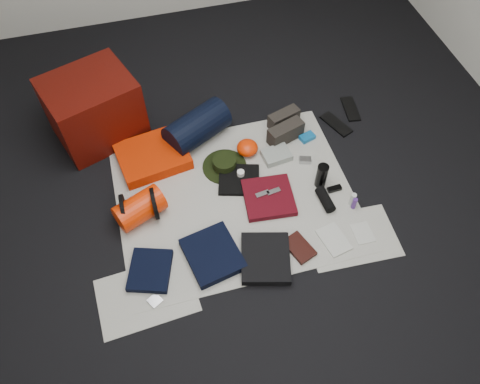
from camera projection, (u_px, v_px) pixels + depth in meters
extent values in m
cube|color=black|center=(235.00, 199.00, 3.24)|extent=(4.50, 4.50, 0.02)
cube|color=silver|center=(235.00, 198.00, 3.22)|extent=(1.60, 1.30, 0.01)
cube|color=silver|center=(147.00, 295.00, 2.81)|extent=(0.61, 0.44, 0.00)
cube|color=silver|center=(351.00, 237.00, 3.05)|extent=(0.60, 0.43, 0.00)
cube|color=#4C0B05|center=(94.00, 109.00, 3.38)|extent=(0.73, 0.67, 0.50)
cube|color=red|center=(153.00, 156.00, 3.38)|extent=(0.54, 0.47, 0.09)
cylinder|color=red|center=(140.00, 208.00, 3.06)|extent=(0.37, 0.30, 0.19)
cylinder|color=black|center=(124.00, 210.00, 3.03)|extent=(0.02, 0.22, 0.22)
cylinder|color=black|center=(155.00, 204.00, 3.06)|extent=(0.02, 0.22, 0.22)
cylinder|color=black|center=(197.00, 127.00, 3.44)|extent=(0.54, 0.44, 0.25)
cylinder|color=black|center=(225.00, 167.00, 3.37)|extent=(0.41, 0.41, 0.01)
cylinder|color=black|center=(224.00, 163.00, 3.34)|extent=(0.17, 0.17, 0.08)
cube|color=#2C2722|center=(286.00, 133.00, 3.48)|extent=(0.29, 0.18, 0.14)
cube|color=#2C2722|center=(284.00, 119.00, 3.57)|extent=(0.26, 0.16, 0.12)
cube|color=black|center=(336.00, 124.00, 3.62)|extent=(0.19, 0.29, 0.01)
cube|color=black|center=(350.00, 109.00, 3.72)|extent=(0.13, 0.27, 0.01)
cube|color=black|center=(150.00, 270.00, 2.88)|extent=(0.33, 0.35, 0.04)
cube|color=black|center=(213.00, 254.00, 2.94)|extent=(0.38, 0.42, 0.06)
cube|color=black|center=(265.00, 258.00, 2.92)|extent=(0.38, 0.41, 0.05)
cube|color=black|center=(239.00, 180.00, 3.29)|extent=(0.35, 0.33, 0.03)
cube|color=#4E0811|center=(269.00, 197.00, 3.20)|extent=(0.36, 0.36, 0.04)
ellipsoid|color=red|center=(247.00, 148.00, 3.42)|extent=(0.18, 0.18, 0.10)
cube|color=gray|center=(276.00, 155.00, 3.41)|extent=(0.22, 0.17, 0.05)
cylinder|color=black|center=(322.00, 176.00, 3.21)|extent=(0.10, 0.10, 0.20)
cylinder|color=black|center=(325.00, 199.00, 3.17)|extent=(0.09, 0.19, 0.07)
cube|color=#ABABB0|center=(305.00, 160.00, 3.39)|extent=(0.10, 0.08, 0.03)
cube|color=#10619F|center=(307.00, 137.00, 3.52)|extent=(0.13, 0.10, 0.04)
cylinder|color=#4E267D|center=(354.00, 203.00, 3.14)|extent=(0.04, 0.04, 0.09)
cylinder|color=silver|center=(353.00, 199.00, 3.15)|extent=(0.04, 0.04, 0.11)
cube|color=black|center=(299.00, 248.00, 2.98)|extent=(0.19, 0.23, 0.03)
cube|color=#B7B8AF|center=(334.00, 240.00, 3.02)|extent=(0.19, 0.25, 0.01)
cube|color=#B7B8AF|center=(363.00, 233.00, 3.06)|extent=(0.13, 0.16, 0.01)
cube|color=black|center=(334.00, 189.00, 3.25)|extent=(0.10, 0.05, 0.03)
cube|color=#ABABB0|center=(155.00, 301.00, 2.78)|extent=(0.10, 0.10, 0.01)
cylinder|color=white|center=(241.00, 173.00, 3.29)|extent=(0.05, 0.05, 0.04)
cube|color=#ABABB0|center=(262.00, 194.00, 3.18)|extent=(0.10, 0.05, 0.01)
cube|color=#ABABB0|center=(274.00, 191.00, 3.19)|extent=(0.10, 0.05, 0.01)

